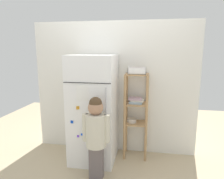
# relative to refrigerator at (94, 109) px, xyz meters

# --- Properties ---
(ground_plane) EXTENTS (6.00, 6.00, 0.00)m
(ground_plane) POSITION_rel_refrigerator_xyz_m (0.25, -0.02, -0.78)
(ground_plane) COLOR tan
(kitchen_wall_back) EXTENTS (2.57, 0.03, 2.06)m
(kitchen_wall_back) POSITION_rel_refrigerator_xyz_m (0.25, 0.35, 0.25)
(kitchen_wall_back) COLOR silver
(kitchen_wall_back) RESTS_ON ground
(refrigerator) EXTENTS (0.64, 0.67, 1.56)m
(refrigerator) POSITION_rel_refrigerator_xyz_m (0.00, 0.00, 0.00)
(refrigerator) COLOR white
(refrigerator) RESTS_ON ground
(child_standing) EXTENTS (0.35, 0.26, 1.07)m
(child_standing) POSITION_rel_refrigerator_xyz_m (0.15, -0.47, -0.13)
(child_standing) COLOR #665C5E
(child_standing) RESTS_ON ground
(pantry_shelf_unit) EXTENTS (0.35, 0.29, 1.29)m
(pantry_shelf_unit) POSITION_rel_refrigerator_xyz_m (0.60, 0.18, -0.02)
(pantry_shelf_unit) COLOR tan
(pantry_shelf_unit) RESTS_ON ground
(fruit_bin) EXTENTS (0.26, 0.16, 0.10)m
(fruit_bin) POSITION_rel_refrigerator_xyz_m (0.62, 0.16, 0.55)
(fruit_bin) COLOR white
(fruit_bin) RESTS_ON pantry_shelf_unit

